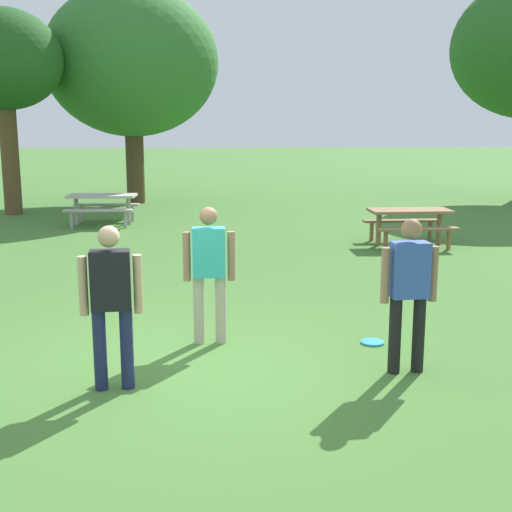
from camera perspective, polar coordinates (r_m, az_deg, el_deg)
The scene contains 9 objects.
ground_plane at distance 7.47m, azimuth -6.61°, elevation -9.26°, with size 120.00×120.00×0.00m, color #447530.
person_thrower at distance 7.18m, azimuth 12.77°, elevation -2.45°, with size 0.61×0.25×1.64m.
person_catcher at distance 6.71m, azimuth -12.10°, elevation -3.38°, with size 0.61×0.25×1.64m.
person_bystander at distance 7.95m, azimuth -3.97°, elevation -0.86°, with size 0.61×0.22×1.64m.
frisbee at distance 8.28m, azimuth 9.79°, elevation -7.17°, with size 0.28×0.28×0.03m, color #2D9EDB.
picnic_table_near at distance 14.76m, azimuth 12.81°, elevation 3.06°, with size 1.73×1.46×0.77m.
picnic_table_far at distance 17.72m, azimuth -12.82°, elevation 4.40°, with size 1.74×1.47×0.77m.
tree_tall_left at distance 20.42m, azimuth -20.52°, elevation 15.09°, with size 3.23×3.23×5.64m.
tree_broad_center at distance 22.25m, azimuth -10.44°, elevation 15.74°, with size 5.42×5.42×6.72m.
Camera 1 is at (0.43, -6.98, 2.62)m, focal length 47.47 mm.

